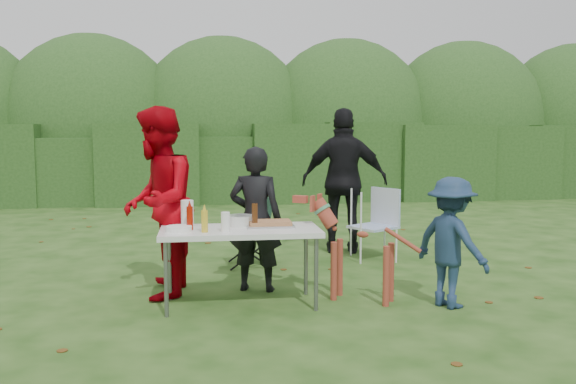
{
  "coord_description": "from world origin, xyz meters",
  "views": [
    {
      "loc": [
        -0.53,
        -5.98,
        1.69
      ],
      "look_at": [
        0.38,
        0.47,
        1.0
      ],
      "focal_mm": 38.0,
      "sensor_mm": 36.0,
      "label": 1
    }
  ],
  "objects": [
    {
      "name": "ketchup_bottle",
      "position": [
        -0.65,
        -0.31,
        0.85
      ],
      "size": [
        0.06,
        0.06,
        0.22
      ],
      "primitive_type": "cylinder",
      "color": "#8F1204",
      "rests_on": "folding_table"
    },
    {
      "name": "lawn_chair",
      "position": [
        1.64,
        1.53,
        0.46
      ],
      "size": [
        0.75,
        0.75,
        0.92
      ],
      "primitive_type": null,
      "rotation": [
        0.0,
        0.0,
        3.7
      ],
      "color": "#4E75B8",
      "rests_on": "ground"
    },
    {
      "name": "folding_table",
      "position": [
        -0.18,
        -0.29,
        0.69
      ],
      "size": [
        1.5,
        0.7,
        0.74
      ],
      "color": "silver",
      "rests_on": "ground"
    },
    {
      "name": "paper_towel_roll",
      "position": [
        -0.68,
        -0.14,
        0.87
      ],
      "size": [
        0.12,
        0.12,
        0.26
      ],
      "primitive_type": "cylinder",
      "color": "white",
      "rests_on": "folding_table"
    },
    {
      "name": "person_red_jacket",
      "position": [
        -0.98,
        0.14,
        0.95
      ],
      "size": [
        0.78,
        0.97,
        1.9
      ],
      "primitive_type": "imported",
      "rotation": [
        0.0,
        0.0,
        -1.64
      ],
      "color": "#AB000B",
      "rests_on": "ground"
    },
    {
      "name": "plate_stack",
      "position": [
        -0.75,
        -0.37,
        0.77
      ],
      "size": [
        0.24,
        0.24,
        0.05
      ],
      "primitive_type": "cylinder",
      "color": "white",
      "rests_on": "folding_table"
    },
    {
      "name": "camping_chair",
      "position": [
        0.03,
        1.38,
        0.42
      ],
      "size": [
        0.59,
        0.59,
        0.85
      ],
      "primitive_type": null,
      "rotation": [
        0.0,
        0.0,
        3.27
      ],
      "color": "#1A3929",
      "rests_on": "ground"
    },
    {
      "name": "shrub_backdrop",
      "position": [
        0.0,
        9.6,
        1.6
      ],
      "size": [
        20.0,
        2.6,
        3.2
      ],
      "primitive_type": "ellipsoid",
      "color": "#3D6628",
      "rests_on": "ground"
    },
    {
      "name": "child",
      "position": [
        1.78,
        -0.61,
        0.62
      ],
      "size": [
        0.78,
        0.92,
        1.23
      ],
      "primitive_type": "imported",
      "rotation": [
        0.0,
        0.0,
        2.06
      ],
      "color": "navy",
      "rests_on": "ground"
    },
    {
      "name": "food_tray",
      "position": [
        0.11,
        -0.21,
        0.75
      ],
      "size": [
        0.45,
        0.3,
        0.02
      ],
      "primitive_type": "cube",
      "color": "#B7B7BA",
      "rests_on": "folding_table"
    },
    {
      "name": "cup_stack",
      "position": [
        -0.33,
        -0.44,
        0.83
      ],
      "size": [
        0.08,
        0.08,
        0.18
      ],
      "primitive_type": "cylinder",
      "color": "white",
      "rests_on": "folding_table"
    },
    {
      "name": "ground",
      "position": [
        0.0,
        0.0,
        0.0
      ],
      "size": [
        80.0,
        80.0,
        0.0
      ],
      "primitive_type": "plane",
      "color": "#1E4211"
    },
    {
      "name": "pasta_bowl",
      "position": [
        -0.17,
        -0.11,
        0.79
      ],
      "size": [
        0.26,
        0.26,
        0.1
      ],
      "primitive_type": "cylinder",
      "color": "silver",
      "rests_on": "folding_table"
    },
    {
      "name": "dog",
      "position": [
        1.0,
        -0.31,
        0.5
      ],
      "size": [
        1.11,
        0.91,
        1.0
      ],
      "primitive_type": null,
      "rotation": [
        0.0,
        0.0,
        2.59
      ],
      "color": "#973B2A",
      "rests_on": "ground"
    },
    {
      "name": "mustard_bottle",
      "position": [
        -0.52,
        -0.45,
        0.84
      ],
      "size": [
        0.06,
        0.06,
        0.2
      ],
      "primitive_type": "cylinder",
      "color": "gold",
      "rests_on": "folding_table"
    },
    {
      "name": "person_black_puffy",
      "position": [
        1.37,
        2.01,
        0.98
      ],
      "size": [
        1.22,
        0.72,
        1.96
      ],
      "primitive_type": "imported",
      "rotation": [
        0.0,
        0.0,
        2.92
      ],
      "color": "black",
      "rests_on": "ground"
    },
    {
      "name": "hedge_row",
      "position": [
        0.0,
        8.0,
        0.85
      ],
      "size": [
        22.0,
        1.4,
        1.7
      ],
      "primitive_type": "cube",
      "color": "#23471C",
      "rests_on": "ground"
    },
    {
      "name": "beer_bottle",
      "position": [
        -0.05,
        -0.31,
        0.86
      ],
      "size": [
        0.06,
        0.06,
        0.24
      ],
      "primitive_type": "cylinder",
      "color": "#47230F",
      "rests_on": "folding_table"
    },
    {
      "name": "focaccia_bread",
      "position": [
        0.11,
        -0.21,
        0.78
      ],
      "size": [
        0.4,
        0.26,
        0.04
      ],
      "primitive_type": "cube",
      "color": "#AB7246",
      "rests_on": "food_tray"
    },
    {
      "name": "person_cook",
      "position": [
        0.01,
        0.22,
        0.75
      ],
      "size": [
        0.63,
        0.5,
        1.5
      ],
      "primitive_type": "imported",
      "rotation": [
        0.0,
        0.0,
        2.86
      ],
      "color": "black",
      "rests_on": "ground"
    }
  ]
}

